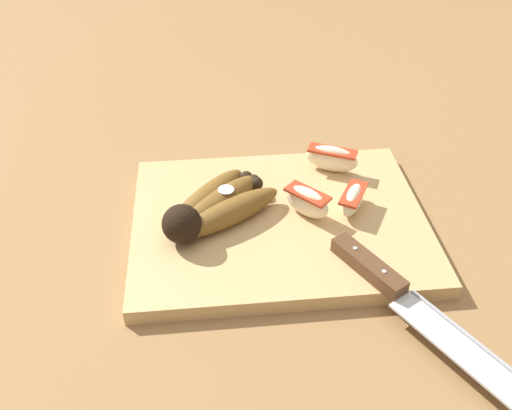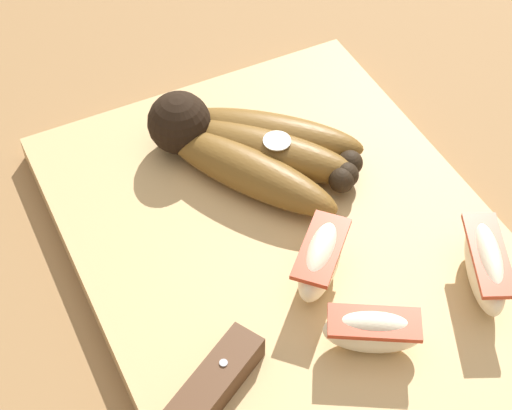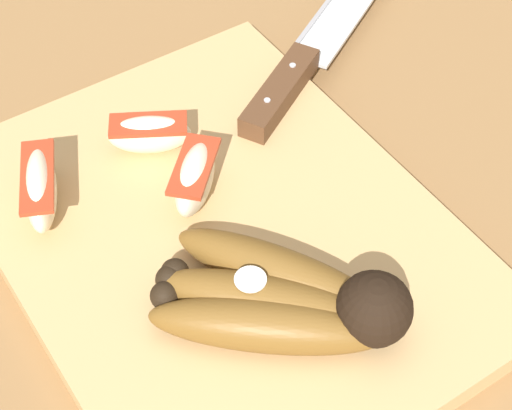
# 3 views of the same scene
# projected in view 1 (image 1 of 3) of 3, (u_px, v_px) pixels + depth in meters

# --- Properties ---
(ground_plane) EXTENTS (6.00, 6.00, 0.00)m
(ground_plane) POSITION_uv_depth(u_px,v_px,m) (284.00, 221.00, 0.73)
(ground_plane) COLOR olive
(cutting_board) EXTENTS (0.36, 0.28, 0.02)m
(cutting_board) POSITION_uv_depth(u_px,v_px,m) (279.00, 223.00, 0.71)
(cutting_board) COLOR tan
(cutting_board) RESTS_ON ground_plane
(banana_bunch) EXTENTS (0.16, 0.15, 0.05)m
(banana_bunch) POSITION_uv_depth(u_px,v_px,m) (213.00, 208.00, 0.69)
(banana_bunch) COLOR black
(banana_bunch) RESTS_ON cutting_board
(chefs_knife) EXTENTS (0.16, 0.26, 0.02)m
(chefs_knife) POSITION_uv_depth(u_px,v_px,m) (401.00, 294.00, 0.59)
(chefs_knife) COLOR silver
(chefs_knife) RESTS_ON cutting_board
(apple_wedge_near) EXTENTS (0.06, 0.06, 0.04)m
(apple_wedge_near) POSITION_uv_depth(u_px,v_px,m) (307.00, 201.00, 0.69)
(apple_wedge_near) COLOR #F4E5C1
(apple_wedge_near) RESTS_ON cutting_board
(apple_wedge_middle) EXTENTS (0.05, 0.06, 0.03)m
(apple_wedge_middle) POSITION_uv_depth(u_px,v_px,m) (353.00, 199.00, 0.70)
(apple_wedge_middle) COLOR #F4E5C1
(apple_wedge_middle) RESTS_ON cutting_board
(apple_wedge_far) EXTENTS (0.07, 0.05, 0.04)m
(apple_wedge_far) POSITION_uv_depth(u_px,v_px,m) (332.00, 158.00, 0.77)
(apple_wedge_far) COLOR #F4E5C1
(apple_wedge_far) RESTS_ON cutting_board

